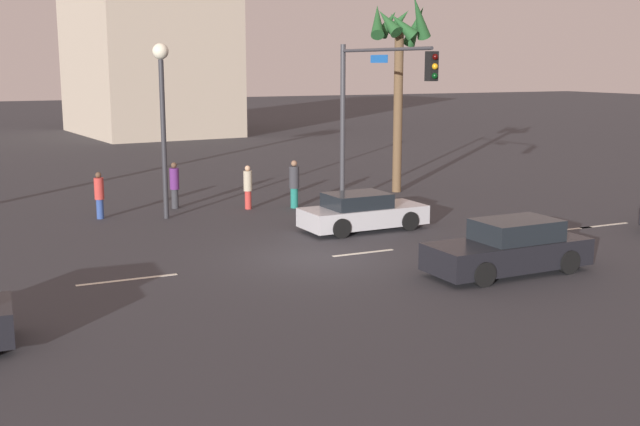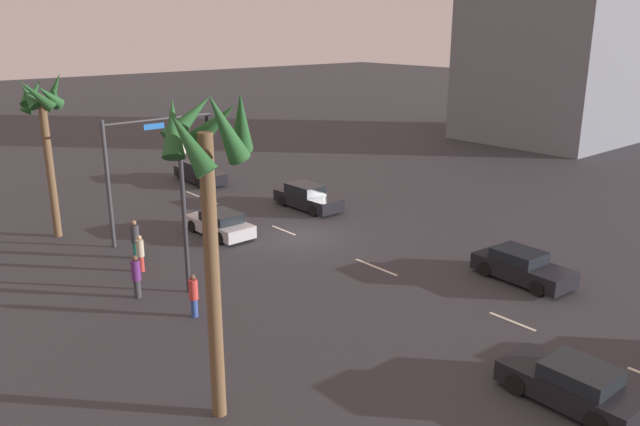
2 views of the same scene
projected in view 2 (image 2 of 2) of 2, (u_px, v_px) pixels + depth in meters
ground_plane at (300, 237)px, 32.16m from camera, size 220.00×220.00×0.00m
lane_stripe_1 at (512, 321)px, 23.01m from camera, size 1.93×0.14×0.01m
lane_stripe_2 at (376, 267)px, 28.15m from camera, size 2.58×0.14×0.01m
lane_stripe_3 at (284, 230)px, 33.17m from camera, size 1.99×0.14×0.01m
lane_stripe_4 at (208, 200)px, 38.80m from camera, size 2.18×0.14×0.01m
lane_stripe_5 at (195, 195)px, 40.04m from camera, size 2.12×0.14×0.01m
car_1 at (522, 267)px, 26.53m from camera, size 4.26×1.99×1.31m
car_2 at (220, 224)px, 32.31m from camera, size 4.24×1.92×1.25m
car_3 at (199, 173)px, 43.21m from camera, size 4.79×2.05×1.37m
car_4 at (573, 385)px, 17.90m from camera, size 3.94×1.89×1.27m
car_5 at (307, 198)px, 36.99m from camera, size 4.52×1.85×1.42m
traffic_signal at (147, 155)px, 30.87m from camera, size 0.52×6.18×6.21m
streetlamp at (182, 189)px, 24.33m from camera, size 0.56×0.56×6.17m
pedestrian_0 at (136, 276)px, 24.78m from camera, size 0.50×0.50×1.78m
pedestrian_1 at (140, 252)px, 27.43m from camera, size 0.44×0.44×1.68m
pedestrian_2 at (135, 238)px, 28.98m from camera, size 0.50×0.50×1.84m
pedestrian_3 at (194, 295)px, 23.16m from camera, size 0.41×0.41×1.69m
palm_tree_0 at (208, 173)px, 15.52m from camera, size 2.41×2.69×9.09m
palm_tree_1 at (43, 113)px, 30.45m from camera, size 2.72×2.73×8.30m
building_1 at (556, 39)px, 56.95m from camera, size 13.49×13.56×18.31m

